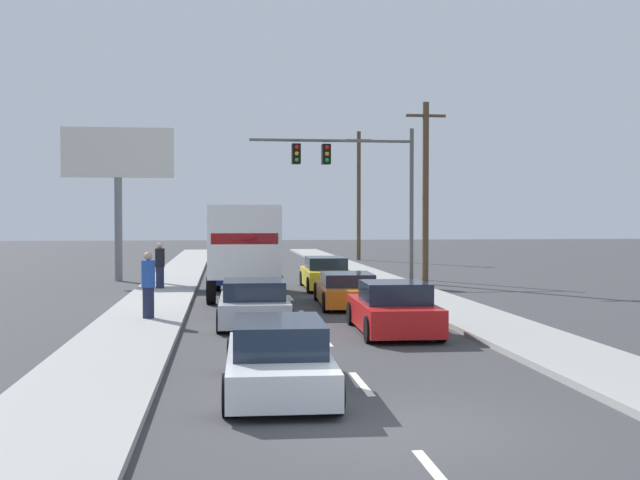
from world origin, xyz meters
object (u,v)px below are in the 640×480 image
(car_yellow, at_px, (326,274))
(car_orange, at_px, (347,290))
(traffic_signal_mast, at_px, (347,168))
(pedestrian_near_corner, at_px, (160,265))
(utility_pole_mid, at_px, (426,190))
(utility_pole_far, at_px, (359,194))
(roadside_billboard, at_px, (118,168))
(car_silver, at_px, (254,304))
(box_truck, at_px, (245,246))
(pedestrian_mid_block, at_px, (148,285))
(car_red, at_px, (393,310))
(car_white, at_px, (278,358))

(car_yellow, bearing_deg, car_orange, -90.86)
(traffic_signal_mast, bearing_deg, car_orange, -98.94)
(car_orange, xyz_separation_m, pedestrian_near_corner, (-6.65, 5.94, 0.53))
(utility_pole_mid, height_order, utility_pole_far, utility_pole_far)
(car_yellow, relative_size, car_orange, 0.97)
(car_orange, height_order, roadside_billboard, roadside_billboard)
(utility_pole_far, distance_m, pedestrian_near_corner, 25.67)
(roadside_billboard, bearing_deg, pedestrian_near_corner, -67.14)
(car_orange, distance_m, utility_pole_mid, 10.14)
(roadside_billboard, bearing_deg, car_orange, -51.99)
(car_silver, xyz_separation_m, traffic_signal_mast, (5.01, 15.33, 4.77))
(utility_pole_mid, bearing_deg, box_truck, -147.75)
(roadside_billboard, bearing_deg, pedestrian_mid_block, -79.47)
(traffic_signal_mast, bearing_deg, roadside_billboard, 177.20)
(car_silver, distance_m, car_red, 3.98)
(utility_pole_far, bearing_deg, pedestrian_mid_block, -109.90)
(car_white, bearing_deg, pedestrian_mid_block, 108.49)
(box_truck, height_order, pedestrian_mid_block, box_truck)
(car_white, height_order, car_orange, car_white)
(car_white, relative_size, pedestrian_mid_block, 2.38)
(car_orange, xyz_separation_m, car_red, (0.19, -6.28, 0.07))
(car_yellow, distance_m, car_orange, 6.27)
(traffic_signal_mast, xyz_separation_m, utility_pole_far, (3.61, 17.35, -0.68))
(car_white, bearing_deg, utility_pole_far, 78.24)
(car_silver, bearing_deg, traffic_signal_mast, 71.89)
(car_red, bearing_deg, car_silver, 150.72)
(car_orange, xyz_separation_m, roadside_billboard, (-9.00, 11.52, 4.75))
(utility_pole_mid, distance_m, utility_pole_far, 20.23)
(box_truck, distance_m, pedestrian_near_corner, 4.54)
(car_white, xyz_separation_m, utility_pole_mid, (8.02, 20.71, 3.62))
(box_truck, xyz_separation_m, utility_pole_mid, (8.16, 5.15, 2.25))
(car_yellow, relative_size, utility_pole_far, 0.51)
(box_truck, xyz_separation_m, traffic_signal_mast, (5.06, 8.02, 3.41))
(utility_pole_far, distance_m, roadside_billboard, 22.12)
(car_yellow, relative_size, traffic_signal_mast, 0.58)
(car_red, bearing_deg, car_orange, 91.75)
(car_red, xyz_separation_m, pedestrian_mid_block, (-6.40, 2.73, 0.48))
(car_orange, bearing_deg, box_truck, 138.25)
(utility_pole_far, xyz_separation_m, pedestrian_near_corner, (-11.99, -22.41, -3.62))
(box_truck, relative_size, car_yellow, 1.65)
(box_truck, xyz_separation_m, car_yellow, (3.42, 3.29, -1.32))
(box_truck, bearing_deg, roadside_billboard, 123.58)
(car_yellow, height_order, traffic_signal_mast, traffic_signal_mast)
(utility_pole_mid, bearing_deg, utility_pole_far, 88.57)
(utility_pole_mid, xyz_separation_m, pedestrian_near_corner, (-11.48, -2.18, -3.14))
(car_yellow, bearing_deg, car_red, -89.55)
(box_truck, bearing_deg, pedestrian_mid_block, -113.80)
(box_truck, relative_size, utility_pole_mid, 0.94)
(car_orange, xyz_separation_m, utility_pole_far, (5.34, 28.34, 4.15))
(car_white, bearing_deg, pedestrian_near_corner, 100.60)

